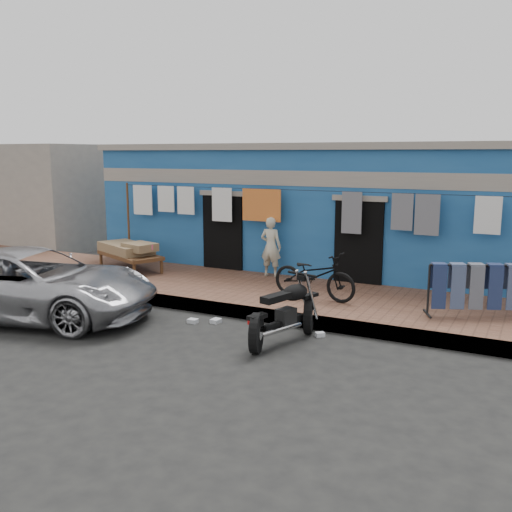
{
  "coord_description": "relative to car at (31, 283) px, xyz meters",
  "views": [
    {
      "loc": [
        4.97,
        -7.72,
        3.12
      ],
      "look_at": [
        0.0,
        2.0,
        1.15
      ],
      "focal_mm": 40.0,
      "sensor_mm": 36.0,
      "label": 1
    }
  ],
  "objects": [
    {
      "name": "neighbor_left",
      "position": [
        -7.33,
        7.25,
        1.01
      ],
      "size": [
        6.0,
        5.0,
        3.4
      ],
      "primitive_type": "cube",
      "color": "#9E9384",
      "rests_on": "ground"
    },
    {
      "name": "curb",
      "position": [
        3.67,
        1.8,
        -0.56
      ],
      "size": [
        28.0,
        0.1,
        0.25
      ],
      "primitive_type": "cube",
      "color": "gray",
      "rests_on": "ground"
    },
    {
      "name": "jeans_rack",
      "position": [
        7.76,
        3.17,
        0.05
      ],
      "size": [
        2.34,
        1.91,
        0.98
      ],
      "primitive_type": null,
      "rotation": [
        0.0,
        0.0,
        0.41
      ],
      "color": "black",
      "rests_on": "sidewalk"
    },
    {
      "name": "charpoy",
      "position": [
        -0.52,
        3.54,
        -0.09
      ],
      "size": [
        2.75,
        2.46,
        0.69
      ],
      "primitive_type": null,
      "rotation": [
        0.0,
        0.0,
        -0.41
      ],
      "color": "brown",
      "rests_on": "sidewalk"
    },
    {
      "name": "litter_a",
      "position": [
        2.93,
        1.11,
        -0.65
      ],
      "size": [
        0.18,
        0.14,
        0.08
      ],
      "primitive_type": "cube",
      "rotation": [
        0.0,
        0.0,
        0.01
      ],
      "color": "silver",
      "rests_on": "ground"
    },
    {
      "name": "motorcycle",
      "position": [
        4.9,
        0.88,
        -0.13
      ],
      "size": [
        1.49,
        2.03,
        1.11
      ],
      "primitive_type": null,
      "rotation": [
        0.0,
        0.0,
        -0.27
      ],
      "color": "black",
      "rests_on": "ground"
    },
    {
      "name": "car",
      "position": [
        0.0,
        0.0,
        0.0
      ],
      "size": [
        5.31,
        3.46,
        1.38
      ],
      "primitive_type": "imported",
      "rotation": [
        0.0,
        0.0,
        1.84
      ],
      "color": "#ABAAAF",
      "rests_on": "ground"
    },
    {
      "name": "clothesline",
      "position": [
        3.21,
        4.5,
        1.13
      ],
      "size": [
        10.06,
        0.06,
        2.1
      ],
      "color": "brown",
      "rests_on": "sidewalk"
    },
    {
      "name": "sidewalk",
      "position": [
        3.67,
        3.25,
        -0.56
      ],
      "size": [
        28.0,
        3.0,
        0.25
      ],
      "primitive_type": "cube",
      "color": "brown",
      "rests_on": "ground"
    },
    {
      "name": "litter_b",
      "position": [
        5.33,
        1.44,
        -0.65
      ],
      "size": [
        0.19,
        0.19,
        0.08
      ],
      "primitive_type": "cube",
      "rotation": [
        0.0,
        0.0,
        0.76
      ],
      "color": "silver",
      "rests_on": "ground"
    },
    {
      "name": "bicycle",
      "position": [
        4.62,
        2.95,
        0.14
      ],
      "size": [
        1.85,
        0.85,
        1.15
      ],
      "primitive_type": "imported",
      "rotation": [
        0.0,
        0.0,
        1.45
      ],
      "color": "black",
      "rests_on": "sidewalk"
    },
    {
      "name": "litter_c",
      "position": [
        3.31,
        1.31,
        -0.65
      ],
      "size": [
        0.17,
        0.2,
        0.08
      ],
      "primitive_type": "cube",
      "rotation": [
        0.0,
        0.0,
        1.47
      ],
      "color": "silver",
      "rests_on": "ground"
    },
    {
      "name": "building",
      "position": [
        3.67,
        7.24,
        1.0
      ],
      "size": [
        12.2,
        5.2,
        3.36
      ],
      "color": "#1C4F8B",
      "rests_on": "ground"
    },
    {
      "name": "ground",
      "position": [
        3.67,
        0.25,
        -0.69
      ],
      "size": [
        80.0,
        80.0,
        0.0
      ],
      "primitive_type": "plane",
      "color": "black",
      "rests_on": "ground"
    },
    {
      "name": "seated_person",
      "position": [
        2.94,
        4.45,
        0.27
      ],
      "size": [
        0.51,
        0.35,
        1.41
      ],
      "primitive_type": "imported",
      "rotation": [
        0.0,
        0.0,
        3.16
      ],
      "color": "beige",
      "rests_on": "sidewalk"
    }
  ]
}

